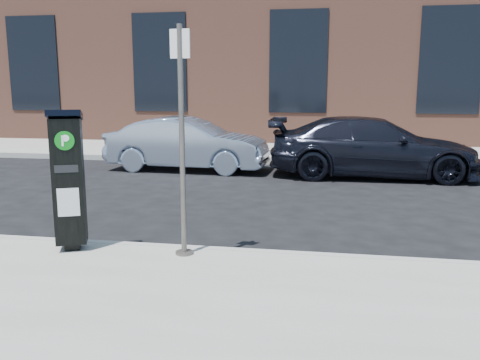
% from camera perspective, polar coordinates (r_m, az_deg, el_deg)
% --- Properties ---
extents(ground, '(120.00, 120.00, 0.00)m').
position_cam_1_polar(ground, '(6.56, -0.34, -8.99)').
color(ground, black).
rests_on(ground, ground).
extents(sidewalk_far, '(60.00, 12.00, 0.15)m').
position_cam_1_polar(sidewalk_far, '(20.23, 6.71, 4.50)').
color(sidewalk_far, gray).
rests_on(sidewalk_far, ground).
extents(curb_near, '(60.00, 0.12, 0.16)m').
position_cam_1_polar(curb_near, '(6.52, -0.37, -8.43)').
color(curb_near, '#9E9B93').
rests_on(curb_near, ground).
extents(curb_far, '(60.00, 0.12, 0.16)m').
position_cam_1_polar(curb_far, '(14.31, 5.35, 2.01)').
color(curb_far, '#9E9B93').
rests_on(curb_far, ground).
extents(building, '(28.00, 10.05, 8.25)m').
position_cam_1_polar(building, '(23.19, 7.37, 15.34)').
color(building, brown).
rests_on(building, ground).
extents(parking_kiosk, '(0.51, 0.49, 1.77)m').
position_cam_1_polar(parking_kiosk, '(6.65, -18.70, 0.12)').
color(parking_kiosk, black).
rests_on(parking_kiosk, sidewalk_near).
extents(sign_pole, '(0.24, 0.22, 2.74)m').
position_cam_1_polar(sign_pole, '(6.07, -6.53, 4.00)').
color(sign_pole, '#57514D').
rests_on(sign_pole, sidewalk_near).
extents(car_silver, '(4.24, 1.65, 1.38)m').
position_cam_1_polar(car_silver, '(13.36, -5.90, 4.04)').
color(car_silver, '#8C9BB2').
rests_on(car_silver, ground).
extents(car_dark, '(5.02, 2.09, 1.45)m').
position_cam_1_polar(car_dark, '(12.73, 14.73, 3.59)').
color(car_dark, black).
rests_on(car_dark, ground).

